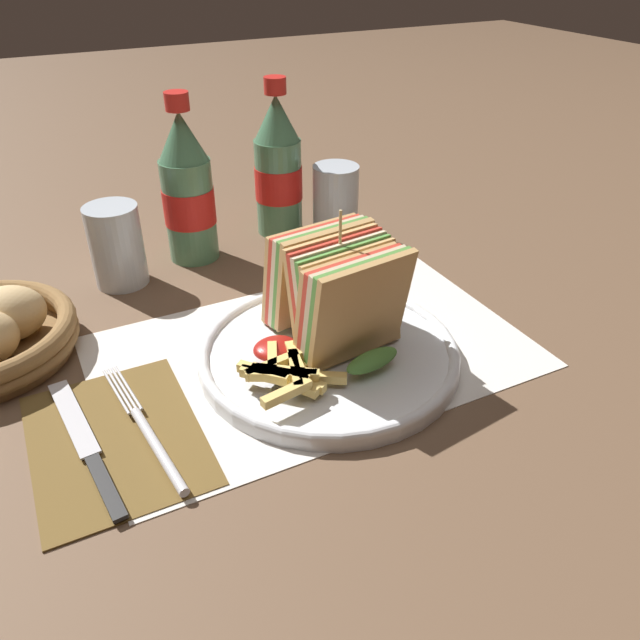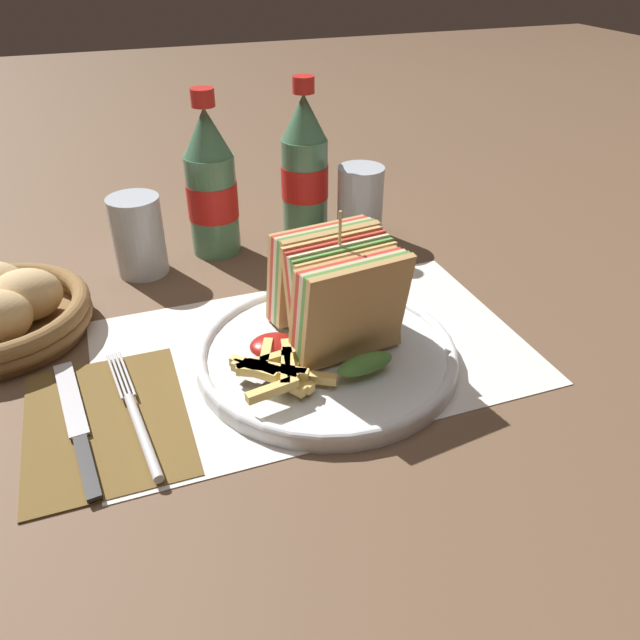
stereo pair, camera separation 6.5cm
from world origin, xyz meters
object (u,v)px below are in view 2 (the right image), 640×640
at_px(coke_bottle_far, 305,168).
at_px(glass_far, 139,240).
at_px(plate_main, 327,354).
at_px(coke_bottle_near, 211,186).
at_px(fork, 138,421).
at_px(club_sandwich, 338,295).
at_px(knife, 77,425).
at_px(glass_near, 360,202).

xyz_separation_m(coke_bottle_far, glass_far, (-0.24, -0.05, -0.05)).
relative_size(plate_main, coke_bottle_far, 1.24).
bearing_deg(coke_bottle_near, fork, -113.23).
distance_m(fork, coke_bottle_near, 0.38).
height_order(plate_main, coke_bottle_near, coke_bottle_near).
height_order(fork, coke_bottle_far, coke_bottle_far).
height_order(plate_main, club_sandwich, club_sandwich).
relative_size(club_sandwich, coke_bottle_near, 0.74).
relative_size(plate_main, club_sandwich, 1.68).
height_order(plate_main, glass_far, glass_far).
xyz_separation_m(knife, coke_bottle_near, (0.20, 0.32, 0.09)).
bearing_deg(club_sandwich, plate_main, -144.81).
relative_size(fork, coke_bottle_far, 0.88).
xyz_separation_m(club_sandwich, glass_near, (0.14, 0.27, -0.02)).
xyz_separation_m(club_sandwich, fork, (-0.21, -0.05, -0.06)).
relative_size(fork, glass_far, 1.88).
distance_m(plate_main, coke_bottle_near, 0.32).
bearing_deg(plate_main, knife, -175.11).
bearing_deg(plate_main, coke_bottle_far, 74.95).
xyz_separation_m(plate_main, fork, (-0.20, -0.04, -0.00)).
bearing_deg(plate_main, club_sandwich, 35.19).
distance_m(plate_main, glass_near, 0.32).
bearing_deg(knife, glass_near, 30.13).
bearing_deg(glass_far, plate_main, -59.94).
bearing_deg(knife, club_sandwich, 0.71).
bearing_deg(club_sandwich, knife, -172.97).
relative_size(fork, knife, 0.99).
distance_m(coke_bottle_near, glass_far, 0.12).
xyz_separation_m(fork, glass_far, (0.04, 0.31, 0.04)).
bearing_deg(fork, coke_bottle_near, 60.45).
relative_size(club_sandwich, fork, 0.83).
relative_size(plate_main, knife, 1.38).
relative_size(fork, glass_near, 1.88).
relative_size(fork, coke_bottle_near, 0.88).
bearing_deg(club_sandwich, glass_far, 123.69).
bearing_deg(club_sandwich, fork, -167.05).
distance_m(coke_bottle_near, glass_near, 0.21).
bearing_deg(coke_bottle_near, glass_far, -164.29).
relative_size(club_sandwich, glass_far, 1.57).
height_order(coke_bottle_near, coke_bottle_far, same).
distance_m(glass_near, glass_far, 0.31).
bearing_deg(glass_near, glass_far, -178.78).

